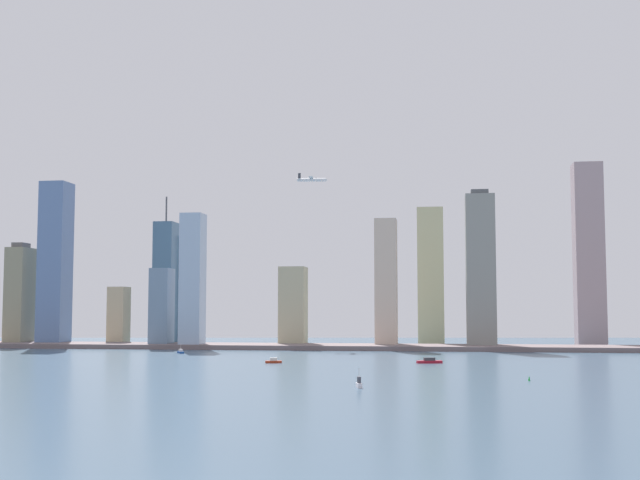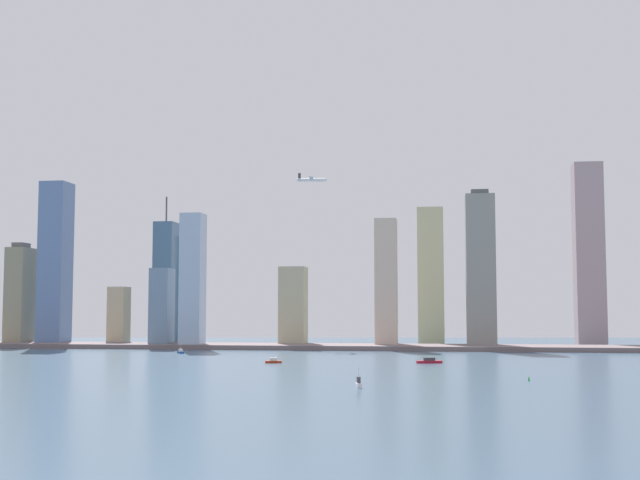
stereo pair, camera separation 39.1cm
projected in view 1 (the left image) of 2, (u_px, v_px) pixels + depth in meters
The scene contains 19 objects.
waterfront_pier at pixel (260, 346), 730.53m from camera, with size 948.08×57.94×3.94m, color slate.
skyscraper_0 at pixel (165, 283), 812.50m from camera, with size 19.20×22.96×145.12m.
skyscraper_1 at pixel (386, 283), 738.15m from camera, with size 19.13×23.75×114.70m.
skyscraper_2 at pixel (293, 307), 757.75m from camera, with size 23.40×25.18×73.05m.
skyscraper_3 at pixel (193, 281), 734.24m from camera, with size 19.10×20.92×119.17m.
skyscraper_4 at pixel (119, 316), 789.65m from camera, with size 16.35×19.64×55.64m.
skyscraper_5 at pixel (55, 264), 784.09m from camera, with size 24.32×26.11×154.60m.
skyscraper_6 at pixel (20, 296), 784.13m from camera, with size 18.32×27.39×97.10m.
skyscraper_7 at pixel (431, 276), 800.55m from camera, with size 24.90×22.80×132.32m.
skyscraper_8 at pixel (589, 254), 783.85m from camera, with size 26.45×24.24×172.83m.
skyscraper_9 at pixel (481, 271), 725.08m from camera, with size 25.14×23.98×139.06m.
skyscraper_10 at pixel (162, 308), 747.09m from camera, with size 17.59×21.53×71.18m.
skyscraper_11 at pixel (180, 290), 847.94m from camera, with size 26.05×24.16×108.60m.
boat_0 at pixel (359, 384), 370.52m from camera, with size 3.66×7.22×8.70m.
boat_1 at pixel (181, 352), 652.77m from camera, with size 8.25×10.99×7.99m.
boat_4 at pixel (273, 361), 537.30m from camera, with size 11.15×6.18×3.41m.
boat_7 at pixel (429, 361), 535.27m from camera, with size 16.78×8.26×3.64m.
channel_buoy_0 at pixel (529, 378), 406.74m from camera, with size 1.13×1.13×2.35m, color green.
airplane at pixel (312, 180), 786.94m from camera, with size 28.51×26.39×8.08m.
Camera 1 is at (158.09, -230.36, 35.33)m, focal length 46.67 mm.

